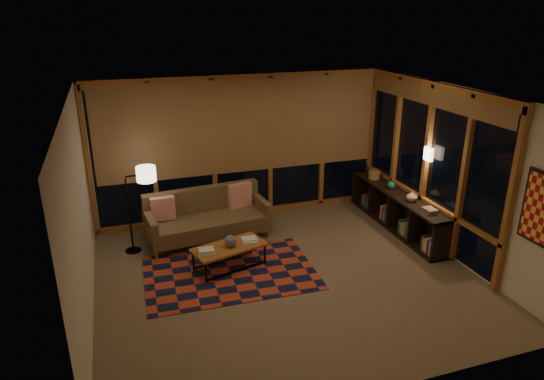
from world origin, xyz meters
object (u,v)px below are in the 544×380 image
object	(u,v)px
coffee_table	(229,257)
bookshelf	(397,210)
sofa	(208,217)
floor_lamp	(129,211)

from	to	relation	value
coffee_table	bookshelf	xyz separation A→B (m)	(3.24, 0.46, 0.15)
coffee_table	sofa	bearing A→B (deg)	80.51
sofa	floor_lamp	xyz separation A→B (m)	(-1.28, -0.03, 0.29)
sofa	bookshelf	xyz separation A→B (m)	(3.35, -0.61, -0.08)
sofa	floor_lamp	world-z (taller)	floor_lamp
sofa	coffee_table	distance (m)	1.11
sofa	bookshelf	size ratio (longest dim) A/B	0.76
floor_lamp	bookshelf	world-z (taller)	floor_lamp
sofa	coffee_table	xyz separation A→B (m)	(0.11, -1.08, -0.24)
sofa	floor_lamp	size ratio (longest dim) A/B	1.44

